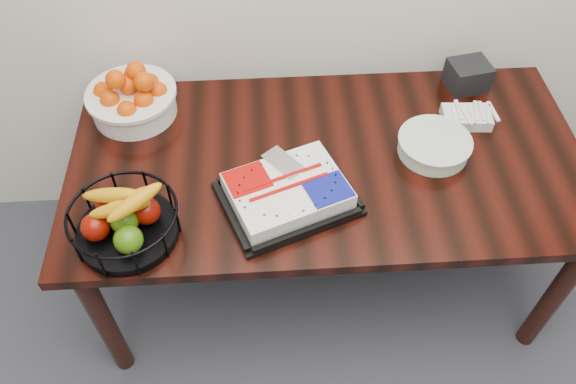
{
  "coord_description": "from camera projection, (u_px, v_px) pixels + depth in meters",
  "views": [
    {
      "loc": [
        -0.23,
        0.67,
        2.17
      ],
      "look_at": [
        -0.15,
        1.79,
        0.83
      ],
      "focal_mm": 35.0,
      "sensor_mm": 36.0,
      "label": 1
    }
  ],
  "objects": [
    {
      "name": "plate_stack",
      "position": [
        434.0,
        146.0,
        1.95
      ],
      "size": [
        0.26,
        0.26,
        0.06
      ],
      "color": "white",
      "rests_on": "table"
    },
    {
      "name": "fruit_basket",
      "position": [
        124.0,
        220.0,
        1.69
      ],
      "size": [
        0.33,
        0.33,
        0.18
      ],
      "color": "black",
      "rests_on": "table"
    },
    {
      "name": "tangerine_bowl",
      "position": [
        131.0,
        94.0,
        2.03
      ],
      "size": [
        0.33,
        0.33,
        0.21
      ],
      "color": "white",
      "rests_on": "table"
    },
    {
      "name": "fork_bag",
      "position": [
        466.0,
        117.0,
        2.05
      ],
      "size": [
        0.18,
        0.12,
        0.05
      ],
      "color": "silver",
      "rests_on": "table"
    },
    {
      "name": "table",
      "position": [
        327.0,
        174.0,
        2.02
      ],
      "size": [
        1.8,
        0.9,
        0.75
      ],
      "color": "black",
      "rests_on": "ground"
    },
    {
      "name": "cake_tray",
      "position": [
        287.0,
        193.0,
        1.8
      ],
      "size": [
        0.5,
        0.45,
        0.09
      ],
      "color": "black",
      "rests_on": "table"
    },
    {
      "name": "napkin_box",
      "position": [
        468.0,
        75.0,
        2.16
      ],
      "size": [
        0.17,
        0.15,
        0.11
      ],
      "primitive_type": "cube",
      "rotation": [
        0.0,
        0.0,
        0.18
      ],
      "color": "black",
      "rests_on": "table"
    }
  ]
}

